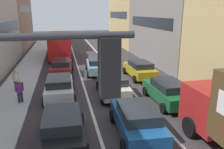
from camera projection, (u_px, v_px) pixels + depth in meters
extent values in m
cube|color=#BBBBBB|center=(27.00, 72.00, 21.83)|extent=(2.60, 64.00, 0.14)
cube|color=silver|center=(79.00, 70.00, 22.88)|extent=(0.16, 60.00, 0.01)
cube|color=silver|center=(111.00, 68.00, 23.59)|extent=(0.16, 60.00, 0.01)
cube|color=black|center=(6.00, 28.00, 22.23)|extent=(0.02, 11.73, 1.10)
cube|color=#936B5B|center=(2.00, 13.00, 34.93)|extent=(7.00, 14.57, 11.12)
cube|color=black|center=(26.00, 9.00, 35.51)|extent=(0.02, 11.73, 1.10)
cube|color=tan|center=(137.00, 18.00, 39.71)|extent=(7.00, 14.57, 9.41)
cube|color=black|center=(117.00, 15.00, 38.85)|extent=(0.02, 11.73, 1.10)
cube|color=gray|center=(177.00, 26.00, 26.05)|extent=(7.00, 14.57, 8.33)
cube|color=black|center=(148.00, 22.00, 25.21)|extent=(0.02, 11.73, 1.10)
cube|color=black|center=(109.00, 67.00, 3.17)|extent=(0.28, 0.28, 0.84)
sphere|color=red|center=(107.00, 47.00, 3.24)|extent=(0.18, 0.18, 0.18)
sphere|color=#F2A519|center=(107.00, 65.00, 3.31)|extent=(0.18, 0.18, 0.18)
sphere|color=green|center=(107.00, 82.00, 3.38)|extent=(0.18, 0.18, 0.18)
cube|color=#A51E1E|center=(216.00, 107.00, 10.52)|extent=(2.43, 2.43, 1.90)
cube|color=black|center=(201.00, 91.00, 11.55)|extent=(2.02, 0.05, 0.70)
cylinder|color=black|center=(190.00, 127.00, 10.59)|extent=(0.31, 0.96, 0.96)
cube|color=#194C8C|center=(136.00, 121.00, 10.75)|extent=(2.03, 4.39, 0.70)
cube|color=#1E2328|center=(138.00, 112.00, 10.41)|extent=(1.71, 2.49, 0.52)
cylinder|color=black|center=(112.00, 116.00, 12.09)|extent=(0.25, 0.65, 0.64)
cylinder|color=black|center=(145.00, 113.00, 12.37)|extent=(0.25, 0.65, 0.64)
cylinder|color=black|center=(124.00, 147.00, 9.31)|extent=(0.25, 0.65, 0.64)
cylinder|color=black|center=(166.00, 143.00, 9.59)|extent=(0.25, 0.65, 0.64)
cube|color=black|center=(63.00, 128.00, 10.09)|extent=(1.88, 4.33, 0.70)
cube|color=#1E2328|center=(62.00, 119.00, 9.75)|extent=(1.63, 2.44, 0.52)
cylinder|color=black|center=(45.00, 122.00, 11.39)|extent=(0.23, 0.64, 0.64)
cylinder|color=black|center=(81.00, 119.00, 11.74)|extent=(0.23, 0.64, 0.64)
cube|color=beige|center=(113.00, 86.00, 15.80)|extent=(2.04, 4.39, 0.70)
cube|color=#1E2328|center=(113.00, 79.00, 15.46)|extent=(1.72, 2.49, 0.52)
cylinder|color=black|center=(98.00, 85.00, 17.14)|extent=(0.26, 0.65, 0.64)
cylinder|color=black|center=(121.00, 84.00, 17.43)|extent=(0.26, 0.65, 0.64)
cylinder|color=black|center=(102.00, 99.00, 14.36)|extent=(0.26, 0.65, 0.64)
cylinder|color=black|center=(131.00, 98.00, 14.65)|extent=(0.26, 0.65, 0.64)
cube|color=silver|center=(60.00, 88.00, 15.43)|extent=(1.88, 4.33, 0.70)
cube|color=#1E2328|center=(59.00, 81.00, 15.09)|extent=(1.63, 2.44, 0.52)
cylinder|color=black|center=(48.00, 87.00, 16.73)|extent=(0.23, 0.64, 0.64)
cylinder|color=black|center=(73.00, 85.00, 17.08)|extent=(0.23, 0.64, 0.64)
cylinder|color=black|center=(44.00, 102.00, 13.97)|extent=(0.23, 0.64, 0.64)
cylinder|color=black|center=(74.00, 100.00, 14.31)|extent=(0.23, 0.64, 0.64)
cube|color=#759EB7|center=(97.00, 67.00, 21.48)|extent=(2.07, 4.41, 0.70)
cube|color=#1E2328|center=(97.00, 61.00, 21.14)|extent=(1.73, 2.50, 0.52)
cylinder|color=black|center=(87.00, 67.00, 22.83)|extent=(0.26, 0.65, 0.64)
cylinder|color=black|center=(105.00, 66.00, 23.10)|extent=(0.26, 0.65, 0.64)
cylinder|color=black|center=(88.00, 75.00, 20.05)|extent=(0.26, 0.65, 0.64)
cylinder|color=black|center=(109.00, 74.00, 20.32)|extent=(0.26, 0.65, 0.64)
cube|color=#A51E1E|center=(62.00, 68.00, 20.93)|extent=(2.03, 4.39, 0.70)
cube|color=#1E2328|center=(61.00, 63.00, 20.59)|extent=(1.71, 2.49, 0.52)
cylinder|color=black|center=(53.00, 68.00, 22.27)|extent=(0.25, 0.65, 0.64)
cylinder|color=black|center=(72.00, 68.00, 22.56)|extent=(0.25, 0.65, 0.64)
cylinder|color=black|center=(50.00, 76.00, 19.49)|extent=(0.25, 0.65, 0.64)
cylinder|color=black|center=(72.00, 75.00, 19.78)|extent=(0.25, 0.65, 0.64)
cube|color=#19592D|center=(167.00, 93.00, 14.50)|extent=(1.82, 4.31, 0.70)
cube|color=#1E2328|center=(169.00, 86.00, 14.16)|extent=(1.60, 2.42, 0.52)
cylinder|color=black|center=(145.00, 92.00, 15.77)|extent=(0.22, 0.64, 0.64)
cylinder|color=black|center=(170.00, 90.00, 16.16)|extent=(0.22, 0.64, 0.64)
cylinder|color=black|center=(164.00, 108.00, 13.02)|extent=(0.22, 0.64, 0.64)
cylinder|color=black|center=(192.00, 106.00, 13.41)|extent=(0.22, 0.64, 0.64)
cube|color=#B29319|center=(139.00, 70.00, 20.13)|extent=(1.90, 4.34, 0.70)
cube|color=#1E2328|center=(140.00, 65.00, 19.79)|extent=(1.64, 2.44, 0.52)
cylinder|color=black|center=(125.00, 71.00, 21.38)|extent=(0.23, 0.64, 0.64)
cylinder|color=black|center=(143.00, 69.00, 21.80)|extent=(0.23, 0.64, 0.64)
cylinder|color=black|center=(135.00, 79.00, 18.65)|extent=(0.23, 0.64, 0.64)
cylinder|color=black|center=(156.00, 78.00, 19.07)|extent=(0.23, 0.64, 0.64)
cube|color=#B21919|center=(59.00, 44.00, 28.87)|extent=(2.61, 10.52, 2.40)
cube|color=black|center=(59.00, 41.00, 28.77)|extent=(2.63, 9.90, 0.70)
cylinder|color=black|center=(51.00, 49.00, 32.47)|extent=(0.31, 1.00, 1.00)
cylinder|color=black|center=(68.00, 49.00, 33.01)|extent=(0.31, 1.00, 1.00)
cylinder|color=black|center=(49.00, 59.00, 25.96)|extent=(0.31, 1.00, 1.00)
cylinder|color=black|center=(71.00, 58.00, 26.51)|extent=(0.31, 1.00, 1.00)
cylinder|color=#262D47|center=(16.00, 86.00, 16.59)|extent=(0.16, 0.16, 0.82)
cylinder|color=#262D47|center=(18.00, 86.00, 16.62)|extent=(0.16, 0.16, 0.82)
cylinder|color=silver|center=(16.00, 77.00, 16.41)|extent=(0.34, 0.34, 0.60)
sphere|color=tan|center=(15.00, 71.00, 16.30)|extent=(0.24, 0.24, 0.24)
cylinder|color=silver|center=(12.00, 77.00, 16.36)|extent=(0.10, 0.10, 0.55)
cylinder|color=silver|center=(19.00, 76.00, 16.45)|extent=(0.10, 0.10, 0.55)
cylinder|color=#262D47|center=(19.00, 98.00, 14.27)|extent=(0.16, 0.16, 0.82)
cylinder|color=#262D47|center=(22.00, 98.00, 14.39)|extent=(0.16, 0.16, 0.82)
cylinder|color=#66337F|center=(19.00, 88.00, 14.14)|extent=(0.34, 0.34, 0.60)
sphere|color=tan|center=(18.00, 81.00, 14.03)|extent=(0.24, 0.24, 0.24)
cylinder|color=#66337F|center=(16.00, 88.00, 13.99)|extent=(0.10, 0.10, 0.55)
cylinder|color=#66337F|center=(23.00, 86.00, 14.27)|extent=(0.10, 0.10, 0.55)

